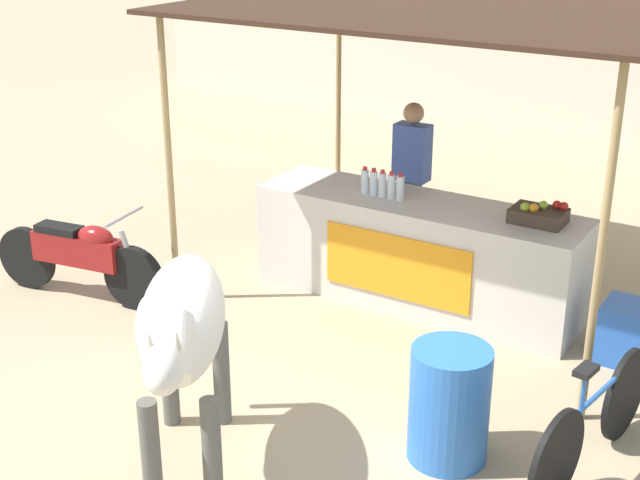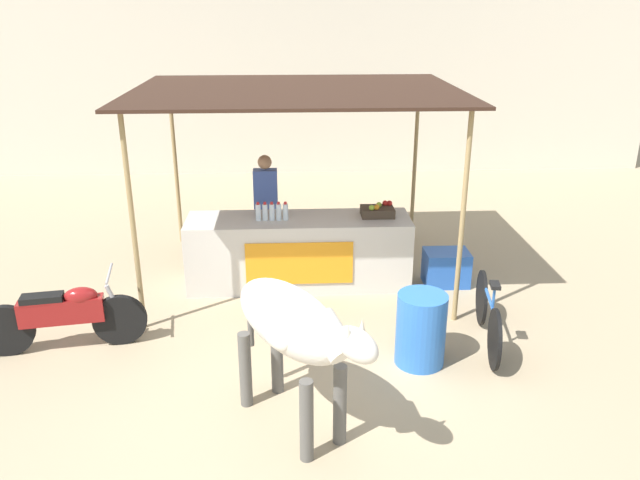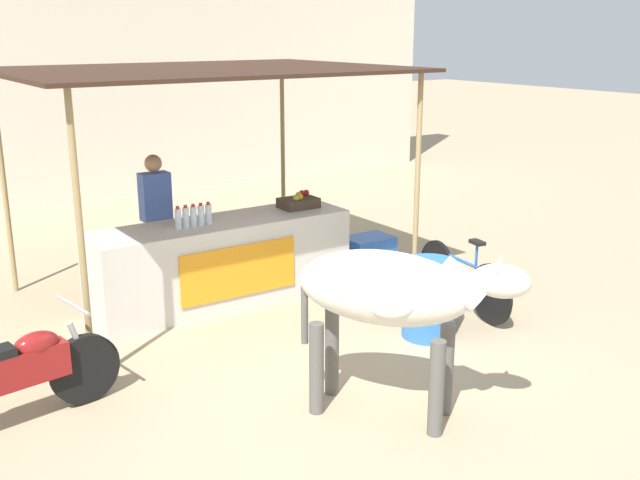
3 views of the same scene
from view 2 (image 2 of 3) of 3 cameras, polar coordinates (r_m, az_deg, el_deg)
name	(u,v)px [view 2 (image 2 of 3)]	position (r m, az deg, el deg)	size (l,w,h in m)	color
ground_plane	(303,371)	(6.77, -1.56, -11.90)	(60.00, 60.00, 0.00)	tan
building_wall_far	(292,25)	(14.12, -2.57, 19.04)	(16.00, 0.50, 6.38)	beige
stall_counter	(299,252)	(8.50, -1.95, -1.08)	(3.00, 0.82, 0.96)	beige
stall_awning	(296,97)	(8.26, -2.16, 12.95)	(4.20, 3.20, 2.62)	#382319
water_bottle_row	(272,212)	(8.26, -4.43, 2.59)	(0.43, 0.07, 0.25)	silver
fruit_crate	(378,211)	(8.44, 5.30, 2.66)	(0.44, 0.32, 0.18)	#3F3326
vendor_behind_counter	(266,209)	(9.09, -4.94, 2.82)	(0.34, 0.22, 1.65)	#383842
cooler_box	(446,268)	(8.77, 11.45, -2.50)	(0.60, 0.44, 0.48)	blue
water_barrel	(421,329)	(6.80, 9.21, -8.06)	(0.53, 0.53, 0.80)	blue
cow	(293,327)	(5.46, -2.48, -7.96)	(1.34, 1.70, 1.44)	silver
motorcycle_parked	(64,315)	(7.51, -22.33, -6.34)	(1.79, 0.55, 0.90)	black
bicycle_leaning	(488,316)	(7.35, 15.10, -6.70)	(0.29, 1.65, 0.85)	black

